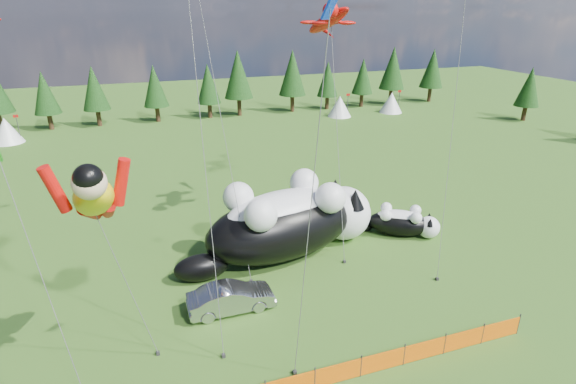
# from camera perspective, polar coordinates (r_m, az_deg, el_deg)

# --- Properties ---
(ground) EXTENTS (160.00, 160.00, 0.00)m
(ground) POSITION_cam_1_polar(r_m,az_deg,el_deg) (21.12, -2.51, -18.79)
(ground) COLOR #173C0A
(ground) RESTS_ON ground
(tree_line) EXTENTS (90.00, 4.00, 8.00)m
(tree_line) POSITION_cam_1_polar(r_m,az_deg,el_deg) (61.25, -14.92, 12.41)
(tree_line) COLOR black
(tree_line) RESTS_ON ground
(festival_tents) EXTENTS (50.00, 3.20, 2.80)m
(festival_tents) POSITION_cam_1_polar(r_m,az_deg,el_deg) (58.72, -3.35, 10.12)
(festival_tents) COLOR white
(festival_tents) RESTS_ON ground
(cat_large) EXTENTS (12.79, 6.39, 4.66)m
(cat_large) POSITION_cam_1_polar(r_m,az_deg,el_deg) (26.67, 0.37, -3.57)
(cat_large) COLOR black
(cat_large) RESTS_ON ground
(cat_small) EXTENTS (4.85, 3.69, 1.94)m
(cat_small) POSITION_cam_1_polar(r_m,az_deg,el_deg) (30.28, 14.38, -3.71)
(cat_small) COLOR black
(cat_small) RESTS_ON ground
(car) EXTENTS (4.27, 1.53, 1.40)m
(car) POSITION_cam_1_polar(r_m,az_deg,el_deg) (22.78, -7.22, -13.20)
(car) COLOR #A9A9AD
(car) RESTS_ON ground
(superhero_kite) EXTENTS (4.90, 5.17, 9.77)m
(superhero_kite) POSITION_cam_1_polar(r_m,az_deg,el_deg) (17.22, -23.52, -0.63)
(superhero_kite) COLOR yellow
(superhero_kite) RESTS_ON ground
(gecko_kite) EXTENTS (4.00, 9.71, 14.96)m
(gecko_kite) POSITION_cam_1_polar(r_m,az_deg,el_deg) (29.33, 5.10, 20.82)
(gecko_kite) COLOR red
(gecko_kite) RESTS_ON ground
(diamond_kite_c) EXTENTS (1.25, 1.29, 14.74)m
(diamond_kite_c) POSITION_cam_1_polar(r_m,az_deg,el_deg) (13.73, 5.19, 20.22)
(diamond_kite_c) COLOR #0C31B4
(diamond_kite_c) RESTS_ON ground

